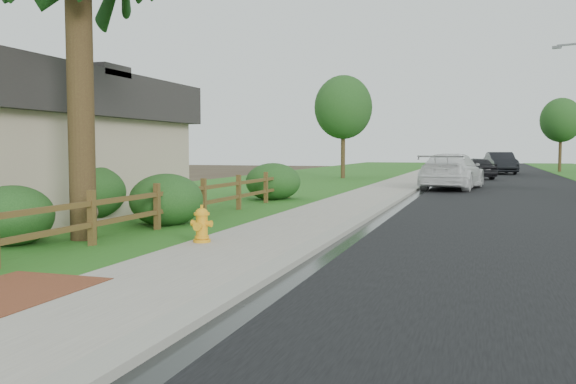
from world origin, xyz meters
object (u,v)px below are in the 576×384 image
(fire_hydrant, at_px, (202,225))
(dark_car_mid, at_px, (474,168))
(ranch_fence, at_px, (182,200))
(white_suv, at_px, (452,171))

(fire_hydrant, distance_m, dark_car_mid, 29.90)
(fire_hydrant, bearing_deg, ranch_fence, 123.67)
(ranch_fence, height_order, white_suv, white_suv)
(white_suv, height_order, dark_car_mid, white_suv)
(fire_hydrant, xyz_separation_m, dark_car_mid, (4.55, 29.55, 0.28))
(white_suv, bearing_deg, fire_hydrant, 86.49)
(fire_hydrant, xyz_separation_m, white_suv, (3.70, 18.80, 0.42))
(ranch_fence, relative_size, fire_hydrant, 23.87)
(dark_car_mid, bearing_deg, ranch_fence, 53.52)
(fire_hydrant, height_order, white_suv, white_suv)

